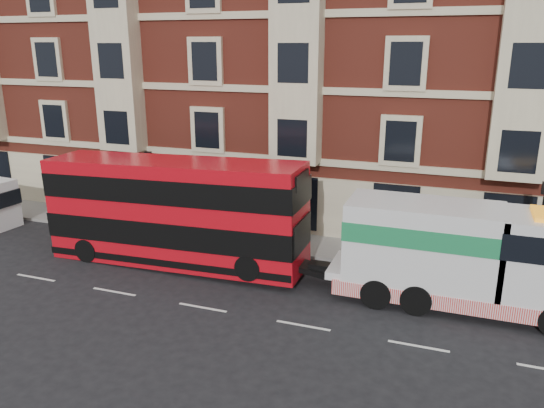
# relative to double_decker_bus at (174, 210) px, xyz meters

# --- Properties ---
(ground) EXTENTS (120.00, 120.00, 0.00)m
(ground) POSITION_rel_double_decker_bus_xyz_m (3.06, -3.46, -2.55)
(ground) COLOR black
(ground) RESTS_ON ground
(sidewalk) EXTENTS (90.00, 3.00, 0.15)m
(sidewalk) POSITION_rel_double_decker_bus_xyz_m (3.06, 4.04, -2.47)
(sidewalk) COLOR slate
(sidewalk) RESTS_ON ground
(victorian_terrace) EXTENTS (45.00, 12.00, 20.40)m
(victorian_terrace) POSITION_rel_double_decker_bus_xyz_m (3.56, 11.54, 7.52)
(victorian_terrace) COLOR maroon
(victorian_terrace) RESTS_ON ground
(lamp_post_west) EXTENTS (0.35, 0.15, 4.35)m
(lamp_post_west) POSITION_rel_double_decker_bus_xyz_m (-2.94, 2.74, 0.13)
(lamp_post_west) COLOR black
(lamp_post_west) RESTS_ON sidewalk
(lamp_post_east) EXTENTS (0.35, 0.15, 4.35)m
(lamp_post_east) POSITION_rel_double_decker_bus_xyz_m (15.06, 2.74, 0.13)
(lamp_post_east) COLOR black
(lamp_post_east) RESTS_ON sidewalk
(double_decker_bus) EXTENTS (11.87, 2.72, 4.81)m
(double_decker_bus) POSITION_rel_double_decker_bus_xyz_m (0.00, 0.00, 0.00)
(double_decker_bus) COLOR red
(double_decker_bus) RESTS_ON ground
(tow_truck) EXTENTS (9.51, 2.81, 3.96)m
(tow_truck) POSITION_rel_double_decker_bus_xyz_m (12.06, -0.00, -0.45)
(tow_truck) COLOR silver
(tow_truck) RESTS_ON ground
(pedestrian) EXTENTS (0.73, 0.71, 1.69)m
(pedestrian) POSITION_rel_double_decker_bus_xyz_m (-3.76, 3.98, -1.55)
(pedestrian) COLOR black
(pedestrian) RESTS_ON sidewalk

